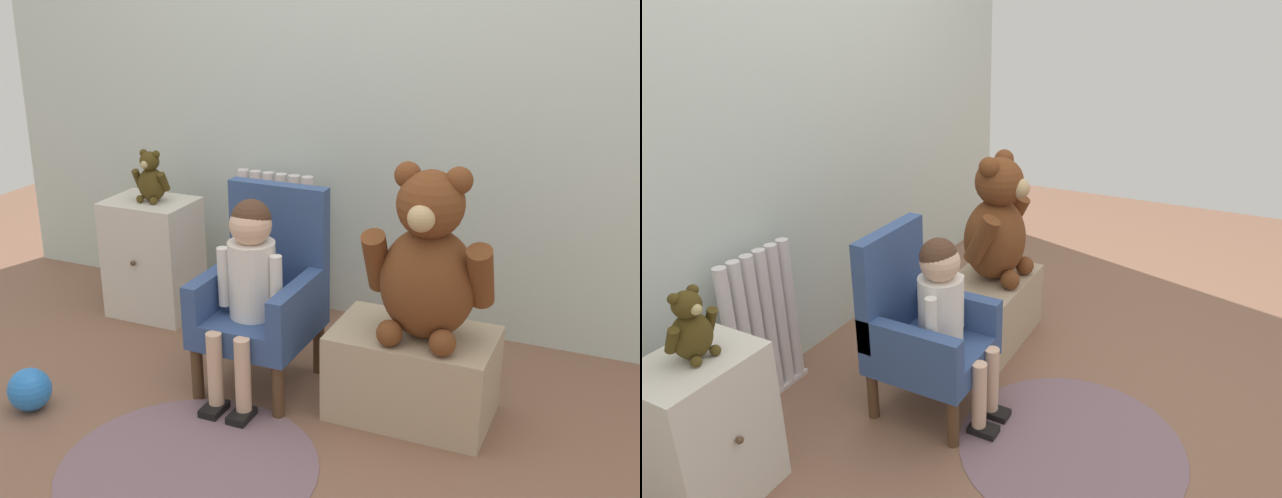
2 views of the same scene
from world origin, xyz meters
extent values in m
plane|color=brown|center=(0.00, 0.00, 0.00)|extent=(6.00, 6.00, 0.00)
cube|color=silver|center=(0.00, 1.15, 1.20)|extent=(3.80, 0.05, 2.40)
cylinder|color=silver|center=(-0.61, 1.03, 0.33)|extent=(0.05, 0.05, 0.62)
cylinder|color=silver|center=(-0.55, 1.03, 0.33)|extent=(0.05, 0.05, 0.62)
cylinder|color=silver|center=(-0.49, 1.03, 0.33)|extent=(0.05, 0.05, 0.62)
cylinder|color=silver|center=(-0.42, 1.03, 0.33)|extent=(0.05, 0.05, 0.62)
cylinder|color=silver|center=(-0.36, 1.03, 0.33)|extent=(0.05, 0.05, 0.62)
cylinder|color=silver|center=(-0.30, 1.03, 0.33)|extent=(0.05, 0.05, 0.62)
cube|color=silver|center=(-0.45, 1.03, 0.01)|extent=(0.37, 0.05, 0.02)
cube|color=beige|center=(-0.94, 0.79, 0.26)|extent=(0.37, 0.28, 0.53)
sphere|color=#4C3823|center=(-0.94, 0.63, 0.29)|extent=(0.02, 0.02, 0.02)
cube|color=#334B7E|center=(-0.21, 0.39, 0.25)|extent=(0.39, 0.42, 0.10)
cube|color=#334B7E|center=(-0.21, 0.57, 0.52)|extent=(0.39, 0.06, 0.44)
cube|color=#334B7E|center=(-0.38, 0.39, 0.37)|extent=(0.06, 0.42, 0.14)
cube|color=#334B7E|center=(-0.05, 0.39, 0.37)|extent=(0.06, 0.42, 0.14)
cylinder|color=#4C331E|center=(-0.37, 0.21, 0.10)|extent=(0.04, 0.04, 0.20)
cylinder|color=#4C331E|center=(-0.05, 0.21, 0.10)|extent=(0.04, 0.04, 0.20)
cylinder|color=#4C331E|center=(-0.37, 0.57, 0.10)|extent=(0.04, 0.04, 0.20)
cylinder|color=#4C331E|center=(-0.05, 0.57, 0.10)|extent=(0.04, 0.04, 0.20)
cylinder|color=silver|center=(-0.21, 0.35, 0.44)|extent=(0.17, 0.17, 0.28)
sphere|color=#D8AD8E|center=(-0.21, 0.35, 0.65)|extent=(0.15, 0.15, 0.15)
sphere|color=#472D1E|center=(-0.21, 0.36, 0.67)|extent=(0.14, 0.14, 0.14)
cylinder|color=#D8AD8E|center=(-0.27, 0.16, 0.17)|extent=(0.06, 0.06, 0.27)
cube|color=black|center=(-0.27, 0.14, 0.01)|extent=(0.07, 0.11, 0.03)
cylinder|color=#D8AD8E|center=(-0.16, 0.16, 0.17)|extent=(0.06, 0.06, 0.27)
cube|color=black|center=(-0.16, 0.14, 0.01)|extent=(0.07, 0.11, 0.03)
cylinder|color=silver|center=(-0.32, 0.33, 0.44)|extent=(0.04, 0.04, 0.22)
cylinder|color=silver|center=(-0.11, 0.33, 0.44)|extent=(0.04, 0.04, 0.22)
cube|color=tan|center=(0.37, 0.42, 0.16)|extent=(0.55, 0.35, 0.32)
ellipsoid|color=brown|center=(0.41, 0.41, 0.51)|extent=(0.33, 0.28, 0.38)
sphere|color=brown|center=(0.41, 0.40, 0.78)|extent=(0.22, 0.22, 0.22)
sphere|color=tan|center=(0.41, 0.30, 0.77)|extent=(0.09, 0.09, 0.09)
sphere|color=brown|center=(0.33, 0.41, 0.87)|extent=(0.09, 0.09, 0.09)
sphere|color=brown|center=(0.50, 0.41, 0.87)|extent=(0.09, 0.09, 0.09)
cylinder|color=brown|center=(0.24, 0.40, 0.57)|extent=(0.08, 0.17, 0.24)
cylinder|color=brown|center=(0.59, 0.40, 0.57)|extent=(0.08, 0.17, 0.24)
sphere|color=brown|center=(0.32, 0.29, 0.36)|extent=(0.09, 0.09, 0.09)
sphere|color=brown|center=(0.50, 0.29, 0.36)|extent=(0.09, 0.09, 0.09)
ellipsoid|color=#403311|center=(-0.92, 0.79, 0.60)|extent=(0.12, 0.11, 0.15)
sphere|color=#403311|center=(-0.92, 0.78, 0.71)|extent=(0.08, 0.08, 0.08)
sphere|color=tan|center=(-0.92, 0.74, 0.70)|extent=(0.03, 0.03, 0.03)
sphere|color=#403311|center=(-0.96, 0.79, 0.74)|extent=(0.03, 0.03, 0.03)
sphere|color=#403311|center=(-0.89, 0.79, 0.74)|extent=(0.03, 0.03, 0.03)
cylinder|color=#403311|center=(-0.99, 0.78, 0.62)|extent=(0.03, 0.06, 0.09)
cylinder|color=#403311|center=(-0.86, 0.78, 0.62)|extent=(0.03, 0.06, 0.09)
sphere|color=#403311|center=(-0.96, 0.74, 0.54)|extent=(0.03, 0.03, 0.03)
sphere|color=#403311|center=(-0.89, 0.74, 0.54)|extent=(0.03, 0.03, 0.03)
cylinder|color=#755964|center=(-0.17, -0.17, 0.00)|extent=(0.83, 0.83, 0.01)
camera|label=1|loc=(1.06, -1.97, 1.52)|focal=45.00mm
camera|label=2|loc=(-1.84, -0.59, 1.48)|focal=32.00mm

